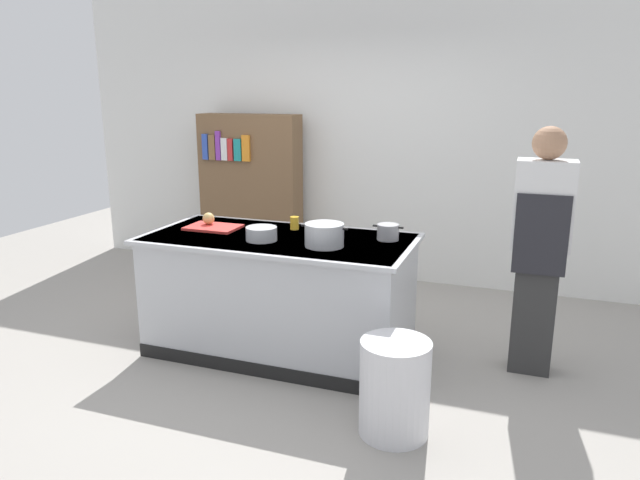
{
  "coord_description": "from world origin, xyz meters",
  "views": [
    {
      "loc": [
        1.71,
        -3.81,
        1.95
      ],
      "look_at": [
        0.25,
        0.2,
        0.85
      ],
      "focal_mm": 32.94,
      "sensor_mm": 36.0,
      "label": 1
    }
  ],
  "objects_px": {
    "stock_pot": "(324,235)",
    "juice_cup": "(295,223)",
    "mixing_bowl": "(261,234)",
    "person_chef": "(540,246)",
    "onion": "(209,218)",
    "sauce_pan": "(388,232)",
    "trash_bin": "(395,388)",
    "bookshelf": "(251,194)"
  },
  "relations": [
    {
      "from": "juice_cup",
      "to": "trash_bin",
      "type": "height_order",
      "value": "juice_cup"
    },
    {
      "from": "onion",
      "to": "mixing_bowl",
      "type": "height_order",
      "value": "onion"
    },
    {
      "from": "person_chef",
      "to": "juice_cup",
      "type": "bearing_deg",
      "value": 90.26
    },
    {
      "from": "onion",
      "to": "bookshelf",
      "type": "height_order",
      "value": "bookshelf"
    },
    {
      "from": "stock_pot",
      "to": "juice_cup",
      "type": "relative_size",
      "value": 3.36
    },
    {
      "from": "onion",
      "to": "trash_bin",
      "type": "relative_size",
      "value": 0.16
    },
    {
      "from": "juice_cup",
      "to": "bookshelf",
      "type": "relative_size",
      "value": 0.06
    },
    {
      "from": "mixing_bowl",
      "to": "trash_bin",
      "type": "bearing_deg",
      "value": -30.2
    },
    {
      "from": "trash_bin",
      "to": "person_chef",
      "type": "xyz_separation_m",
      "value": [
        0.73,
        1.11,
        0.63
      ]
    },
    {
      "from": "trash_bin",
      "to": "bookshelf",
      "type": "relative_size",
      "value": 0.34
    },
    {
      "from": "onion",
      "to": "person_chef",
      "type": "bearing_deg",
      "value": 4.64
    },
    {
      "from": "trash_bin",
      "to": "juice_cup",
      "type": "bearing_deg",
      "value": 134.73
    },
    {
      "from": "trash_bin",
      "to": "mixing_bowl",
      "type": "bearing_deg",
      "value": 149.8
    },
    {
      "from": "onion",
      "to": "sauce_pan",
      "type": "distance_m",
      "value": 1.42
    },
    {
      "from": "mixing_bowl",
      "to": "person_chef",
      "type": "distance_m",
      "value": 1.93
    },
    {
      "from": "juice_cup",
      "to": "bookshelf",
      "type": "height_order",
      "value": "bookshelf"
    },
    {
      "from": "bookshelf",
      "to": "trash_bin",
      "type": "bearing_deg",
      "value": -49.8
    },
    {
      "from": "onion",
      "to": "stock_pot",
      "type": "height_order",
      "value": "stock_pot"
    },
    {
      "from": "onion",
      "to": "stock_pot",
      "type": "xyz_separation_m",
      "value": [
        1.05,
        -0.25,
        0.01
      ]
    },
    {
      "from": "sauce_pan",
      "to": "onion",
      "type": "bearing_deg",
      "value": -176.93
    },
    {
      "from": "stock_pot",
      "to": "bookshelf",
      "type": "xyz_separation_m",
      "value": [
        -1.53,
        1.93,
        -0.13
      ]
    },
    {
      "from": "stock_pot",
      "to": "juice_cup",
      "type": "xyz_separation_m",
      "value": [
        -0.38,
        0.39,
        -0.03
      ]
    },
    {
      "from": "trash_bin",
      "to": "bookshelf",
      "type": "distance_m",
      "value": 3.45
    },
    {
      "from": "trash_bin",
      "to": "bookshelf",
      "type": "bearing_deg",
      "value": 130.2
    },
    {
      "from": "stock_pot",
      "to": "bookshelf",
      "type": "distance_m",
      "value": 2.47
    },
    {
      "from": "onion",
      "to": "bookshelf",
      "type": "distance_m",
      "value": 1.75
    },
    {
      "from": "onion",
      "to": "trash_bin",
      "type": "distance_m",
      "value": 2.06
    },
    {
      "from": "sauce_pan",
      "to": "juice_cup",
      "type": "relative_size",
      "value": 2.22
    },
    {
      "from": "onion",
      "to": "mixing_bowl",
      "type": "relative_size",
      "value": 0.42
    },
    {
      "from": "trash_bin",
      "to": "bookshelf",
      "type": "xyz_separation_m",
      "value": [
        -2.2,
        2.6,
        0.57
      ]
    },
    {
      "from": "mixing_bowl",
      "to": "person_chef",
      "type": "xyz_separation_m",
      "value": [
        1.87,
        0.45,
        -0.03
      ]
    },
    {
      "from": "trash_bin",
      "to": "person_chef",
      "type": "relative_size",
      "value": 0.33
    },
    {
      "from": "sauce_pan",
      "to": "bookshelf",
      "type": "distance_m",
      "value": 2.49
    },
    {
      "from": "onion",
      "to": "bookshelf",
      "type": "xyz_separation_m",
      "value": [
        -0.48,
        1.69,
        -0.11
      ]
    },
    {
      "from": "sauce_pan",
      "to": "trash_bin",
      "type": "height_order",
      "value": "sauce_pan"
    },
    {
      "from": "stock_pot",
      "to": "juice_cup",
      "type": "height_order",
      "value": "stock_pot"
    },
    {
      "from": "onion",
      "to": "juice_cup",
      "type": "height_order",
      "value": "onion"
    },
    {
      "from": "juice_cup",
      "to": "person_chef",
      "type": "xyz_separation_m",
      "value": [
        1.78,
        0.05,
        -0.04
      ]
    },
    {
      "from": "sauce_pan",
      "to": "juice_cup",
      "type": "xyz_separation_m",
      "value": [
        -0.75,
        0.07,
        -0.01
      ]
    },
    {
      "from": "onion",
      "to": "sauce_pan",
      "type": "bearing_deg",
      "value": 3.07
    },
    {
      "from": "person_chef",
      "to": "bookshelf",
      "type": "xyz_separation_m",
      "value": [
        -2.92,
        1.49,
        -0.06
      ]
    },
    {
      "from": "stock_pot",
      "to": "sauce_pan",
      "type": "bearing_deg",
      "value": 41.15
    }
  ]
}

